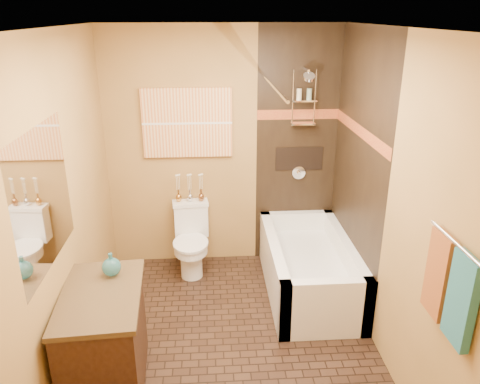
{
  "coord_description": "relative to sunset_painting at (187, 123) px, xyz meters",
  "views": [
    {
      "loc": [
        -0.14,
        -3.18,
        2.6
      ],
      "look_at": [
        0.1,
        0.4,
        1.21
      ],
      "focal_mm": 35.0,
      "sensor_mm": 36.0,
      "label": 1
    }
  ],
  "objects": [
    {
      "name": "floor",
      "position": [
        0.35,
        -1.48,
        -1.55
      ],
      "size": [
        3.0,
        3.0,
        0.0
      ],
      "primitive_type": "plane",
      "color": "black",
      "rests_on": "ground"
    },
    {
      "name": "wall_left",
      "position": [
        -0.85,
        -1.48,
        -0.3
      ],
      "size": [
        0.02,
        3.0,
        2.5
      ],
      "primitive_type": "cube",
      "color": "#B08044",
      "rests_on": "floor"
    },
    {
      "name": "wall_right",
      "position": [
        1.55,
        -1.48,
        -0.3
      ],
      "size": [
        0.02,
        3.0,
        2.5
      ],
      "primitive_type": "cube",
      "color": "#B08044",
      "rests_on": "floor"
    },
    {
      "name": "wall_back",
      "position": [
        0.35,
        0.02,
        -0.3
      ],
      "size": [
        2.4,
        0.02,
        2.5
      ],
      "primitive_type": "cube",
      "color": "#B08044",
      "rests_on": "floor"
    },
    {
      "name": "wall_front",
      "position": [
        0.35,
        -2.98,
        -0.3
      ],
      "size": [
        2.4,
        0.02,
        2.5
      ],
      "primitive_type": "cube",
      "color": "#B08044",
      "rests_on": "floor"
    },
    {
      "name": "ceiling",
      "position": [
        0.35,
        -1.48,
        0.95
      ],
      "size": [
        3.0,
        3.0,
        0.0
      ],
      "primitive_type": "plane",
      "color": "silver",
      "rests_on": "wall_back"
    },
    {
      "name": "alcove_tile_back",
      "position": [
        1.13,
        0.01,
        -0.3
      ],
      "size": [
        0.85,
        0.01,
        2.5
      ],
      "primitive_type": "cube",
      "color": "black",
      "rests_on": "wall_back"
    },
    {
      "name": "alcove_tile_right",
      "position": [
        1.54,
        -0.73,
        -0.3
      ],
      "size": [
        0.01,
        1.5,
        2.5
      ],
      "primitive_type": "cube",
      "color": "black",
      "rests_on": "wall_right"
    },
    {
      "name": "mosaic_band_back",
      "position": [
        1.13,
        0.0,
        0.07
      ],
      "size": [
        0.85,
        0.01,
        0.1
      ],
      "primitive_type": "cube",
      "color": "maroon",
      "rests_on": "alcove_tile_back"
    },
    {
      "name": "mosaic_band_right",
      "position": [
        1.53,
        -0.73,
        0.07
      ],
      "size": [
        0.01,
        1.5,
        0.1
      ],
      "primitive_type": "cube",
      "color": "maroon",
      "rests_on": "alcove_tile_right"
    },
    {
      "name": "alcove_niche",
      "position": [
        1.15,
        0.01,
        -0.4
      ],
      "size": [
        0.5,
        0.01,
        0.25
      ],
      "primitive_type": "cube",
      "color": "black",
      "rests_on": "alcove_tile_back"
    },
    {
      "name": "shower_fixtures",
      "position": [
        1.15,
        -0.1,
        0.12
      ],
      "size": [
        0.24,
        0.33,
        1.16
      ],
      "color": "silver",
      "rests_on": "floor"
    },
    {
      "name": "curtain_rod",
      "position": [
        0.75,
        -0.73,
        0.47
      ],
      "size": [
        0.03,
        1.55,
        0.03
      ],
      "primitive_type": "cylinder",
      "rotation": [
        1.57,
        0.0,
        0.0
      ],
      "color": "silver",
      "rests_on": "wall_back"
    },
    {
      "name": "towel_bar",
      "position": [
        1.5,
        -2.53,
        -0.1
      ],
      "size": [
        0.02,
        0.55,
        0.02
      ],
      "primitive_type": "cylinder",
      "rotation": [
        1.57,
        0.0,
        0.0
      ],
      "color": "silver",
      "rests_on": "wall_right"
    },
    {
      "name": "towel_teal",
      "position": [
        1.51,
        -2.66,
        -0.37
      ],
      "size": [
        0.05,
        0.22,
        0.52
      ],
      "primitive_type": "cube",
      "color": "#215D70",
      "rests_on": "towel_bar"
    },
    {
      "name": "towel_rust",
      "position": [
        1.51,
        -2.4,
        -0.37
      ],
      "size": [
        0.05,
        0.22,
        0.52
      ],
      "primitive_type": "cube",
      "color": "brown",
      "rests_on": "towel_bar"
    },
    {
      "name": "sunset_painting",
      "position": [
        0.0,
        0.0,
        0.0
      ],
      "size": [
        0.9,
        0.04,
        0.7
      ],
      "primitive_type": "cube",
      "color": "orange",
      "rests_on": "wall_back"
    },
    {
      "name": "vanity_mirror",
      "position": [
        -0.83,
        -1.85,
        -0.05
      ],
      "size": [
        0.01,
        1.0,
        0.9
      ],
      "primitive_type": "cube",
      "color": "white",
      "rests_on": "wall_left"
    },
    {
      "name": "bathtub",
      "position": [
        1.15,
        -0.73,
        -1.33
      ],
      "size": [
        0.8,
        1.5,
        0.55
      ],
      "color": "white",
      "rests_on": "floor"
    },
    {
      "name": "toilet",
      "position": [
        0.0,
        -0.25,
        -1.18
      ],
      "size": [
        0.39,
        0.57,
        0.73
      ],
      "rotation": [
        0.0,
        0.0,
        0.1
      ],
      "color": "white",
      "rests_on": "floor"
    },
    {
      "name": "vanity",
      "position": [
        -0.57,
        -1.85,
        -1.15
      ],
      "size": [
        0.6,
        0.93,
        0.79
      ],
      "rotation": [
        0.0,
        0.0,
        0.07
      ],
      "color": "black",
      "rests_on": "floor"
    },
    {
      "name": "teal_bottle",
      "position": [
        -0.52,
        -1.62,
        -0.67
      ],
      "size": [
        0.17,
        0.17,
        0.22
      ],
      "primitive_type": null,
      "rotation": [
        0.0,
        0.0,
        -0.24
      ],
      "color": "#256B71",
      "rests_on": "vanity"
    },
    {
      "name": "bud_vases",
      "position": [
        -0.0,
        -0.08,
        -0.66
      ],
      "size": [
        0.3,
        0.06,
        0.29
      ],
      "color": "#C2873C",
      "rests_on": "toilet"
    }
  ]
}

